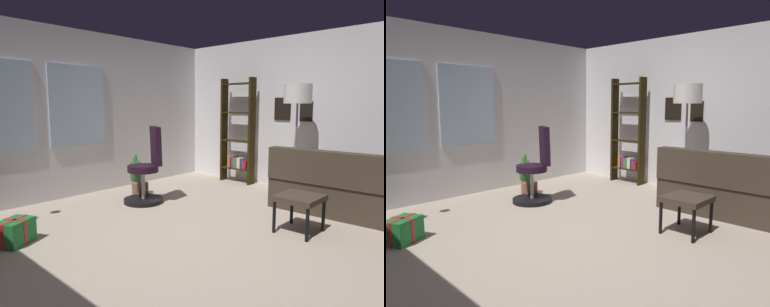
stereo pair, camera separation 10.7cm
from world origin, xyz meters
TOP-DOWN VIEW (x-y plane):
  - ground_plane at (0.00, 0.00)m, footprint 5.52×5.17m
  - wall_back_with_windows at (-0.02, 2.63)m, footprint 5.52×0.12m
  - wall_right_with_frames at (2.81, 0.00)m, footprint 0.12×5.17m
  - couch at (2.13, -0.94)m, footprint 1.58×1.98m
  - footstool at (0.94, -0.63)m, footprint 0.46×0.44m
  - gift_box_green at (-1.31, 1.29)m, footprint 0.41×0.37m
  - office_chair at (0.58, 1.50)m, footprint 0.58×0.57m
  - bookshelf at (2.54, 1.35)m, footprint 0.18×0.64m
  - floor_lamp at (2.27, 0.09)m, footprint 0.40×0.40m
  - potted_plant at (0.68, 1.85)m, footprint 0.38×0.41m

SIDE VIEW (x-z plane):
  - ground_plane at x=0.00m, z-range -0.10..0.00m
  - gift_box_green at x=-1.31m, z-range 0.00..0.25m
  - potted_plant at x=0.68m, z-range -0.06..0.59m
  - couch at x=2.13m, z-range -0.12..0.70m
  - footstool at x=0.94m, z-range 0.15..0.56m
  - office_chair at x=0.58m, z-range -0.11..0.97m
  - bookshelf at x=2.54m, z-range -0.11..1.75m
  - wall_right_with_frames at x=2.81m, z-range 0.00..2.50m
  - wall_back_with_windows at x=-0.02m, z-range 0.01..2.51m
  - floor_lamp at x=2.27m, z-range 0.61..2.30m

